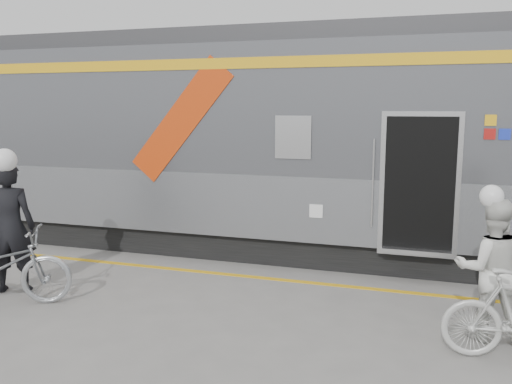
% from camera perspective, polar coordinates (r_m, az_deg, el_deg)
% --- Properties ---
extents(ground, '(90.00, 90.00, 0.00)m').
position_cam_1_polar(ground, '(6.90, -3.04, -14.51)').
color(ground, slate).
rests_on(ground, ground).
extents(train, '(24.00, 3.17, 4.10)m').
position_cam_1_polar(train, '(10.38, 4.88, 5.16)').
color(train, black).
rests_on(train, ground).
extents(safety_strip, '(24.00, 0.12, 0.01)m').
position_cam_1_polar(safety_strip, '(8.81, 1.98, -9.15)').
color(safety_strip, gold).
rests_on(safety_strip, ground).
extents(man, '(0.85, 0.73, 1.97)m').
position_cam_1_polar(man, '(8.82, -24.47, -3.37)').
color(man, black).
rests_on(man, ground).
extents(woman, '(0.89, 0.73, 1.70)m').
position_cam_1_polar(woman, '(7.03, 23.49, -7.46)').
color(woman, silver).
rests_on(woman, ground).
extents(helmet_man, '(0.34, 0.34, 0.34)m').
position_cam_1_polar(helmet_man, '(8.66, -24.98, 4.11)').
color(helmet_man, white).
rests_on(helmet_man, man).
extents(helmet_woman, '(0.27, 0.27, 0.27)m').
position_cam_1_polar(helmet_woman, '(6.83, 24.01, 0.52)').
color(helmet_woman, white).
rests_on(helmet_woman, woman).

